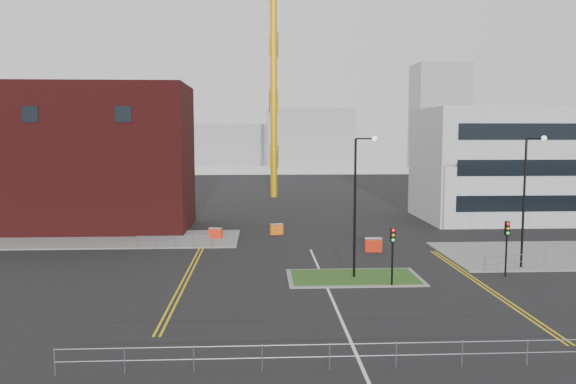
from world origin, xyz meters
name	(u,v)px	position (x,y,z in m)	size (l,w,h in m)	color
ground	(341,319)	(0.00, 0.00, 0.00)	(200.00, 200.00, 0.00)	black
pavement_left	(78,240)	(-20.00, 22.00, 0.06)	(28.00, 8.00, 0.12)	slate
island_kerb	(354,278)	(2.00, 8.00, 0.04)	(8.60, 4.60, 0.08)	slate
grass_island	(354,277)	(2.00, 8.00, 0.06)	(8.00, 4.00, 0.12)	#274E1A
brick_building	(64,159)	(-22.97, 28.00, 6.85)	(24.20, 10.07, 14.24)	#4C1313
office_block	(538,164)	(26.01, 31.97, 6.00)	(25.00, 12.20, 12.00)	#AFB1B4
streetlamp_island	(358,195)	(2.22, 8.00, 5.41)	(1.46, 0.36, 9.18)	black
streetlamp_right_near	(527,191)	(14.22, 10.00, 5.41)	(1.46, 0.36, 9.18)	black
traffic_light_island	(393,245)	(4.00, 5.98, 2.57)	(0.28, 0.33, 3.65)	black
traffic_light_right	(507,238)	(12.00, 7.98, 2.57)	(0.28, 0.33, 3.65)	black
railing_front	(363,350)	(0.00, -6.00, 0.78)	(24.05, 0.05, 1.10)	gray
railing_left	(175,240)	(-11.00, 18.00, 0.74)	(6.05, 0.05, 1.10)	gray
centre_line	(336,307)	(0.00, 2.00, 0.01)	(0.15, 30.00, 0.01)	silver
yellow_left_a	(187,273)	(-9.00, 10.00, 0.01)	(0.12, 24.00, 0.01)	gold
yellow_left_b	(191,273)	(-8.70, 10.00, 0.01)	(0.12, 24.00, 0.01)	gold
yellow_right_a	(480,285)	(9.50, 6.00, 0.01)	(0.12, 20.00, 0.01)	gold
yellow_right_b	(484,285)	(9.80, 6.00, 0.01)	(0.12, 20.00, 0.01)	gold
skyline_a	(120,127)	(-40.00, 120.00, 11.00)	(18.00, 12.00, 22.00)	gray
skyline_b	(310,138)	(10.00, 130.00, 8.00)	(24.00, 12.00, 16.00)	gray
skyline_c	(439,116)	(45.00, 125.00, 14.00)	(14.00, 12.00, 28.00)	gray
skyline_d	(246,145)	(-8.00, 140.00, 6.00)	(30.00, 12.00, 12.00)	gray
barrier_left	(216,233)	(-8.00, 22.00, 0.54)	(1.25, 0.72, 1.00)	red
barrier_mid	(277,229)	(-2.54, 24.00, 0.54)	(1.25, 0.71, 1.00)	orange
barrier_right	(373,244)	(4.88, 16.00, 0.60)	(1.34, 0.49, 1.11)	red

